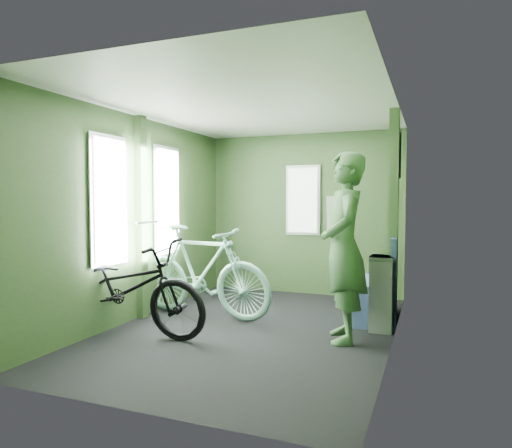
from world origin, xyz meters
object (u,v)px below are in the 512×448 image
at_px(passenger, 344,247).
at_px(waste_box, 382,293).
at_px(bench_seat, 375,295).
at_px(bicycle_mint, 201,317).
at_px(bicycle_black, 127,335).

bearing_deg(passenger, waste_box, 130.70).
bearing_deg(bench_seat, bicycle_mint, -166.38).
bearing_deg(waste_box, passenger, -121.93).
bearing_deg(bicycle_black, passenger, -72.21).
relative_size(bicycle_black, waste_box, 2.34).
distance_m(bicycle_mint, waste_box, 2.04).
distance_m(passenger, bench_seat, 1.10).
relative_size(passenger, waste_box, 2.34).
distance_m(bicycle_mint, bench_seat, 2.00).
height_order(bicycle_black, bicycle_mint, bicycle_mint).
relative_size(bicycle_mint, waste_box, 2.31).
bearing_deg(waste_box, bicycle_mint, -174.00).
height_order(bicycle_black, passenger, passenger).
relative_size(bicycle_mint, passenger, 0.99).
bearing_deg(passenger, bench_seat, 150.24).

